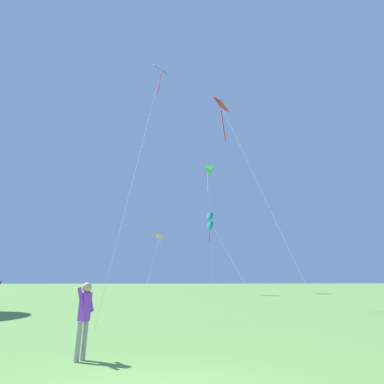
{
  "coord_description": "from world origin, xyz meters",
  "views": [
    {
      "loc": [
        0.03,
        -4.27,
        1.66
      ],
      "look_at": [
        4.39,
        31.04,
        12.8
      ],
      "focal_mm": 26.65,
      "sensor_mm": 36.0,
      "label": 1
    }
  ],
  "objects_px": {
    "kite_green_small": "(208,168)",
    "kite_yellow_diamond": "(159,239)",
    "kite_teal_box": "(210,221)",
    "kite_red_high": "(223,114)",
    "person_near_tree": "(84,312)",
    "kite_pink_low": "(160,77)"
  },
  "relations": [
    {
      "from": "kite_green_small",
      "to": "kite_yellow_diamond",
      "type": "distance_m",
      "value": 14.93
    },
    {
      "from": "kite_green_small",
      "to": "kite_teal_box",
      "type": "relative_size",
      "value": 2.05
    },
    {
      "from": "kite_red_high",
      "to": "person_near_tree",
      "type": "relative_size",
      "value": 12.16
    },
    {
      "from": "kite_green_small",
      "to": "kite_red_high",
      "type": "bearing_deg",
      "value": -96.16
    },
    {
      "from": "kite_red_high",
      "to": "person_near_tree",
      "type": "distance_m",
      "value": 25.17
    },
    {
      "from": "kite_teal_box",
      "to": "kite_pink_low",
      "type": "bearing_deg",
      "value": -115.96
    },
    {
      "from": "kite_red_high",
      "to": "kite_yellow_diamond",
      "type": "xyz_separation_m",
      "value": [
        -5.77,
        20.9,
        -9.76
      ]
    },
    {
      "from": "kite_red_high",
      "to": "kite_teal_box",
      "type": "relative_size",
      "value": 1.86
    },
    {
      "from": "kite_red_high",
      "to": "person_near_tree",
      "type": "height_order",
      "value": "kite_red_high"
    },
    {
      "from": "kite_green_small",
      "to": "kite_pink_low",
      "type": "distance_m",
      "value": 24.8
    },
    {
      "from": "kite_pink_low",
      "to": "kite_yellow_diamond",
      "type": "relative_size",
      "value": 2.06
    },
    {
      "from": "kite_teal_box",
      "to": "person_near_tree",
      "type": "relative_size",
      "value": 6.54
    },
    {
      "from": "kite_green_small",
      "to": "kite_pink_low",
      "type": "height_order",
      "value": "kite_pink_low"
    },
    {
      "from": "kite_red_high",
      "to": "kite_yellow_diamond",
      "type": "relative_size",
      "value": 1.87
    },
    {
      "from": "kite_yellow_diamond",
      "to": "kite_teal_box",
      "type": "height_order",
      "value": "kite_teal_box"
    },
    {
      "from": "kite_green_small",
      "to": "kite_pink_low",
      "type": "xyz_separation_m",
      "value": [
        -8.69,
        -23.22,
        -0.57
      ]
    },
    {
      "from": "person_near_tree",
      "to": "kite_red_high",
      "type": "bearing_deg",
      "value": 65.9
    },
    {
      "from": "kite_pink_low",
      "to": "kite_teal_box",
      "type": "distance_m",
      "value": 19.89
    },
    {
      "from": "kite_green_small",
      "to": "kite_teal_box",
      "type": "height_order",
      "value": "kite_green_small"
    },
    {
      "from": "kite_yellow_diamond",
      "to": "kite_teal_box",
      "type": "xyz_separation_m",
      "value": [
        6.79,
        -7.61,
        1.53
      ]
    },
    {
      "from": "kite_red_high",
      "to": "person_near_tree",
      "type": "xyz_separation_m",
      "value": [
        -7.68,
        -17.17,
        -16.72
      ]
    },
    {
      "from": "kite_red_high",
      "to": "kite_pink_low",
      "type": "height_order",
      "value": "kite_pink_low"
    }
  ]
}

